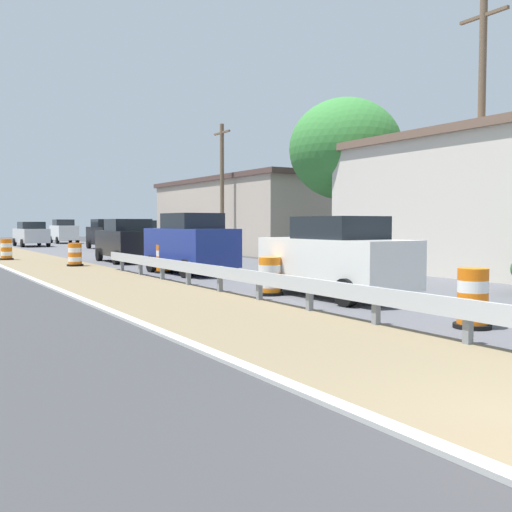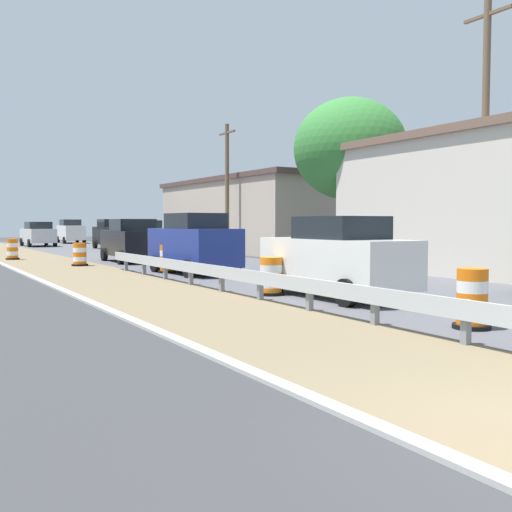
{
  "view_description": "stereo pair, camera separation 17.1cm",
  "coord_description": "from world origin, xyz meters",
  "px_view_note": "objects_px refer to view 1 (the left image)",
  "views": [
    {
      "loc": [
        -5.07,
        -2.56,
        1.87
      ],
      "look_at": [
        1.5,
        8.19,
        1.17
      ],
      "focal_mm": 41.26,
      "sensor_mm": 36.0,
      "label": 1
    },
    {
      "loc": [
        -4.92,
        -2.64,
        1.87
      ],
      "look_at": [
        1.5,
        8.19,
        1.17
      ],
      "focal_mm": 41.26,
      "sensor_mm": 36.0,
      "label": 2
    }
  ],
  "objects_px": {
    "traffic_barrel_mid": "(163,260)",
    "traffic_barrel_farther": "(6,250)",
    "car_lead_far_lane": "(190,244)",
    "traffic_barrel_close": "(270,278)",
    "car_lead_near_lane": "(127,241)",
    "car_distant_a": "(139,237)",
    "car_trailing_far_lane": "(31,234)",
    "traffic_barrel_far": "(75,256)",
    "traffic_barrel_nearest": "(473,301)",
    "car_trailing_near_lane": "(106,234)",
    "car_distant_b": "(335,257)",
    "utility_pole_near": "(481,137)",
    "car_mid_far_lane": "(64,231)",
    "utility_pole_mid": "(222,187)"
  },
  "relations": [
    {
      "from": "traffic_barrel_nearest",
      "to": "car_mid_far_lane",
      "type": "bearing_deg",
      "value": 84.68
    },
    {
      "from": "car_lead_near_lane",
      "to": "car_distant_b",
      "type": "height_order",
      "value": "car_lead_near_lane"
    },
    {
      "from": "car_lead_far_lane",
      "to": "car_lead_near_lane",
      "type": "bearing_deg",
      "value": -3.64
    },
    {
      "from": "car_lead_far_lane",
      "to": "utility_pole_mid",
      "type": "xyz_separation_m",
      "value": [
        6.97,
        10.52,
        2.84
      ]
    },
    {
      "from": "car_trailing_near_lane",
      "to": "car_trailing_far_lane",
      "type": "height_order",
      "value": "car_trailing_near_lane"
    },
    {
      "from": "traffic_barrel_close",
      "to": "utility_pole_near",
      "type": "relative_size",
      "value": 0.11
    },
    {
      "from": "traffic_barrel_far",
      "to": "utility_pole_near",
      "type": "xyz_separation_m",
      "value": [
        9.71,
        -13.32,
        4.23
      ]
    },
    {
      "from": "traffic_barrel_nearest",
      "to": "car_lead_near_lane",
      "type": "xyz_separation_m",
      "value": [
        0.71,
        20.45,
        0.55
      ]
    },
    {
      "from": "traffic_barrel_far",
      "to": "car_lead_far_lane",
      "type": "distance_m",
      "value": 6.76
    },
    {
      "from": "traffic_barrel_far",
      "to": "car_lead_far_lane",
      "type": "height_order",
      "value": "car_lead_far_lane"
    },
    {
      "from": "car_lead_near_lane",
      "to": "car_trailing_far_lane",
      "type": "relative_size",
      "value": 0.93
    },
    {
      "from": "traffic_barrel_farther",
      "to": "car_lead_near_lane",
      "type": "relative_size",
      "value": 0.24
    },
    {
      "from": "car_trailing_far_lane",
      "to": "car_lead_near_lane",
      "type": "bearing_deg",
      "value": 179.41
    },
    {
      "from": "traffic_barrel_farther",
      "to": "car_lead_near_lane",
      "type": "distance_m",
      "value": 6.81
    },
    {
      "from": "traffic_barrel_mid",
      "to": "traffic_barrel_farther",
      "type": "height_order",
      "value": "traffic_barrel_farther"
    },
    {
      "from": "traffic_barrel_mid",
      "to": "car_lead_far_lane",
      "type": "xyz_separation_m",
      "value": [
        0.71,
        -0.87,
        0.64
      ]
    },
    {
      "from": "traffic_barrel_nearest",
      "to": "traffic_barrel_mid",
      "type": "height_order",
      "value": "traffic_barrel_nearest"
    },
    {
      "from": "traffic_barrel_mid",
      "to": "car_distant_a",
      "type": "relative_size",
      "value": 0.23
    },
    {
      "from": "car_trailing_near_lane",
      "to": "car_lead_far_lane",
      "type": "xyz_separation_m",
      "value": [
        -3.75,
        -22.33,
        0.04
      ]
    },
    {
      "from": "car_trailing_far_lane",
      "to": "traffic_barrel_far",
      "type": "bearing_deg",
      "value": 172.6
    },
    {
      "from": "traffic_barrel_close",
      "to": "car_lead_far_lane",
      "type": "bearing_deg",
      "value": 81.95
    },
    {
      "from": "traffic_barrel_farther",
      "to": "utility_pole_near",
      "type": "bearing_deg",
      "value": -59.45
    },
    {
      "from": "car_mid_far_lane",
      "to": "utility_pole_mid",
      "type": "height_order",
      "value": "utility_pole_mid"
    },
    {
      "from": "traffic_barrel_far",
      "to": "car_lead_far_lane",
      "type": "bearing_deg",
      "value": -66.92
    },
    {
      "from": "car_lead_far_lane",
      "to": "car_distant_a",
      "type": "distance_m",
      "value": 15.79
    },
    {
      "from": "utility_pole_mid",
      "to": "traffic_barrel_mid",
      "type": "bearing_deg",
      "value": -128.5
    },
    {
      "from": "car_distant_b",
      "to": "utility_pole_near",
      "type": "bearing_deg",
      "value": -81.64
    },
    {
      "from": "car_trailing_near_lane",
      "to": "car_distant_a",
      "type": "bearing_deg",
      "value": -1.1
    },
    {
      "from": "traffic_barrel_farther",
      "to": "traffic_barrel_mid",
      "type": "bearing_deg",
      "value": -71.91
    },
    {
      "from": "car_lead_far_lane",
      "to": "car_distant_b",
      "type": "bearing_deg",
      "value": 178.93
    },
    {
      "from": "traffic_barrel_close",
      "to": "car_lead_near_lane",
      "type": "relative_size",
      "value": 0.22
    },
    {
      "from": "car_mid_far_lane",
      "to": "utility_pole_near",
      "type": "distance_m",
      "value": 43.83
    },
    {
      "from": "car_trailing_near_lane",
      "to": "car_distant_b",
      "type": "bearing_deg",
      "value": -7.01
    },
    {
      "from": "traffic_barrel_mid",
      "to": "traffic_barrel_close",
      "type": "bearing_deg",
      "value": -92.01
    },
    {
      "from": "utility_pole_mid",
      "to": "traffic_barrel_nearest",
      "type": "bearing_deg",
      "value": -107.72
    },
    {
      "from": "traffic_barrel_nearest",
      "to": "traffic_barrel_far",
      "type": "relative_size",
      "value": 1.07
    },
    {
      "from": "traffic_barrel_mid",
      "to": "utility_pole_near",
      "type": "xyz_separation_m",
      "value": [
        7.78,
        -8.01,
        4.2
      ]
    },
    {
      "from": "car_lead_near_lane",
      "to": "car_distant_b",
      "type": "bearing_deg",
      "value": -178.09
    },
    {
      "from": "car_lead_far_lane",
      "to": "car_distant_a",
      "type": "height_order",
      "value": "car_lead_far_lane"
    },
    {
      "from": "traffic_barrel_close",
      "to": "car_lead_far_lane",
      "type": "xyz_separation_m",
      "value": [
        0.98,
        6.94,
        0.67
      ]
    },
    {
      "from": "traffic_barrel_farther",
      "to": "car_distant_b",
      "type": "xyz_separation_m",
      "value": [
        4.65,
        -20.68,
        0.54
      ]
    },
    {
      "from": "traffic_barrel_close",
      "to": "car_trailing_far_lane",
      "type": "height_order",
      "value": "car_trailing_far_lane"
    },
    {
      "from": "car_mid_far_lane",
      "to": "car_distant_b",
      "type": "height_order",
      "value": "car_mid_far_lane"
    },
    {
      "from": "traffic_barrel_mid",
      "to": "car_distant_b",
      "type": "distance_m",
      "value": 9.15
    },
    {
      "from": "traffic_barrel_far",
      "to": "traffic_barrel_farther",
      "type": "relative_size",
      "value": 0.94
    },
    {
      "from": "traffic_barrel_close",
      "to": "car_lead_near_lane",
      "type": "bearing_deg",
      "value": 85.37
    },
    {
      "from": "car_lead_near_lane",
      "to": "car_trailing_near_lane",
      "type": "height_order",
      "value": "car_trailing_near_lane"
    },
    {
      "from": "traffic_barrel_farther",
      "to": "utility_pole_mid",
      "type": "distance_m",
      "value": 12.13
    },
    {
      "from": "traffic_barrel_farther",
      "to": "traffic_barrel_close",
      "type": "bearing_deg",
      "value": -79.75
    },
    {
      "from": "traffic_barrel_nearest",
      "to": "car_trailing_near_lane",
      "type": "height_order",
      "value": "car_trailing_near_lane"
    }
  ]
}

